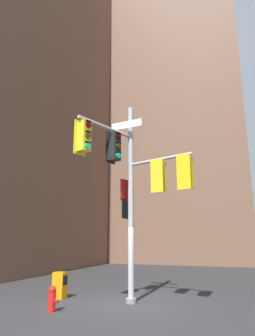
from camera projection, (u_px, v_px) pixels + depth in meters
ground at (131, 303)px, 10.08m from camera, size 120.00×120.00×0.00m
building_mid_block at (164, 92)px, 38.13m from camera, size 17.53×17.53×40.64m
signal_pole_assembly at (134, 174)px, 10.35m from camera, size 3.50×2.84×7.07m
fire_hydrant at (52, 298)px, 8.95m from camera, size 0.33×0.23×0.73m
newspaper_box at (60, 285)px, 10.94m from camera, size 0.45×0.36×0.92m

